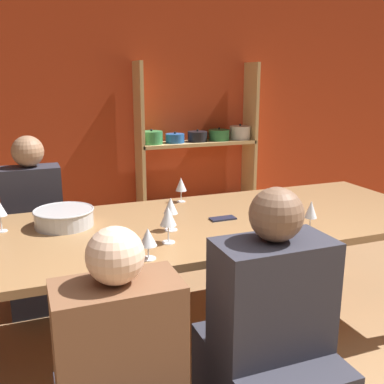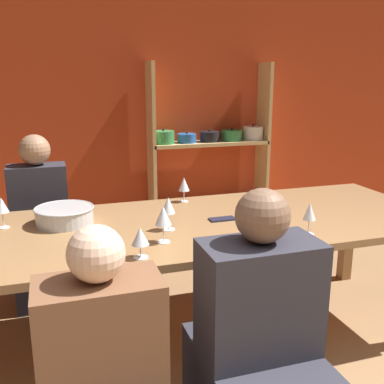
{
  "view_description": "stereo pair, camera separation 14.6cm",
  "coord_description": "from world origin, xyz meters",
  "views": [
    {
      "loc": [
        -0.82,
        -0.76,
        1.54
      ],
      "look_at": [
        0.08,
        1.59,
        0.9
      ],
      "focal_mm": 42.0,
      "sensor_mm": 36.0,
      "label": 1
    },
    {
      "loc": [
        -0.68,
        -0.81,
        1.54
      ],
      "look_at": [
        0.08,
        1.59,
        0.9
      ],
      "focal_mm": 42.0,
      "sensor_mm": 36.0,
      "label": 2
    }
  ],
  "objects": [
    {
      "name": "dining_table",
      "position": [
        0.08,
        1.49,
        0.68
      ],
      "size": [
        2.9,
        1.07,
        0.75
      ],
      "color": "olive",
      "rests_on": "ground_plane"
    },
    {
      "name": "wall_back_red",
      "position": [
        0.0,
        3.83,
        1.35
      ],
      "size": [
        8.8,
        0.06,
        2.7
      ],
      "color": "#B23819",
      "rests_on": "ground_plane"
    },
    {
      "name": "shelf_unit",
      "position": [
        0.93,
        3.63,
        0.6
      ],
      "size": [
        1.29,
        0.3,
        1.7
      ],
      "color": "tan",
      "rests_on": "ground_plane"
    },
    {
      "name": "wine_glass_red_b",
      "position": [
        -0.33,
        1.07,
        0.85
      ],
      "size": [
        0.08,
        0.08,
        0.15
      ],
      "color": "white",
      "rests_on": "dining_table"
    },
    {
      "name": "wine_glass_white_a",
      "position": [
        -0.96,
        1.71,
        0.87
      ],
      "size": [
        0.07,
        0.07,
        0.17
      ],
      "color": "white",
      "rests_on": "dining_table"
    },
    {
      "name": "cell_phone",
      "position": [
        0.23,
        1.48,
        0.75
      ],
      "size": [
        0.15,
        0.07,
        0.01
      ],
      "color": "#1E2338",
      "rests_on": "dining_table"
    },
    {
      "name": "mixing_bowl",
      "position": [
        -0.64,
        1.69,
        0.8
      ],
      "size": [
        0.33,
        0.33,
        0.1
      ],
      "color": "#B7BABC",
      "rests_on": "dining_table"
    },
    {
      "name": "wine_glass_red_a",
      "position": [
        -0.11,
        1.41,
        0.88
      ],
      "size": [
        0.08,
        0.08,
        0.18
      ],
      "color": "white",
      "rests_on": "dining_table"
    },
    {
      "name": "wine_glass_red_e",
      "position": [
        -0.18,
        1.24,
        0.88
      ],
      "size": [
        0.08,
        0.08,
        0.19
      ],
      "color": "white",
      "rests_on": "dining_table"
    },
    {
      "name": "person_far_a",
      "position": [
        -0.79,
        2.32,
        0.43
      ],
      "size": [
        0.38,
        0.48,
        1.18
      ],
      "rotation": [
        0.0,
        0.0,
        3.14
      ],
      "color": "#2D2D38",
      "rests_on": "ground_plane"
    },
    {
      "name": "wine_glass_red_c",
      "position": [
        0.13,
        1.92,
        0.86
      ],
      "size": [
        0.07,
        0.07,
        0.16
      ],
      "color": "white",
      "rests_on": "dining_table"
    },
    {
      "name": "person_near_b",
      "position": [
        0.04,
        0.62,
        0.41
      ],
      "size": [
        0.46,
        0.57,
        1.15
      ],
      "color": "#2D2D38",
      "rests_on": "ground_plane"
    },
    {
      "name": "wine_glass_white_b",
      "position": [
        0.57,
        1.12,
        0.86
      ],
      "size": [
        0.07,
        0.07,
        0.17
      ],
      "color": "white",
      "rests_on": "dining_table"
    }
  ]
}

